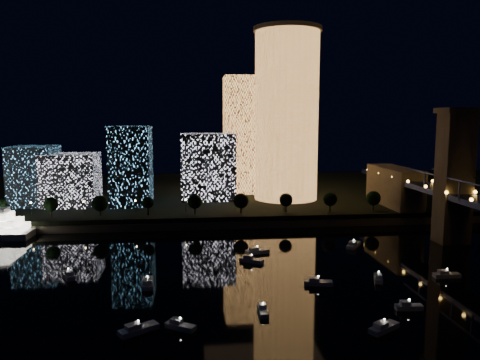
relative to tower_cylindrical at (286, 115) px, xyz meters
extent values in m
plane|color=black|center=(-17.02, -123.19, -47.97)|extent=(520.00, 520.00, 0.00)
cube|color=black|center=(-17.02, 36.81, -45.47)|extent=(420.00, 160.00, 5.00)
cube|color=#6B5E4C|center=(-17.02, -41.19, -46.47)|extent=(420.00, 6.00, 3.00)
cylinder|color=#FFA551|center=(0.00, 0.00, -1.13)|extent=(32.00, 32.00, 83.70)
cylinder|color=#6B5E4C|center=(0.00, 0.00, 41.72)|extent=(34.00, 34.00, 2.00)
cube|color=#FFA551|center=(-19.83, 24.07, -10.99)|extent=(20.10, 20.10, 63.96)
cube|color=white|center=(-39.85, 4.67, -26.22)|extent=(27.22, 23.03, 33.50)
cube|color=#5DBDFF|center=(-77.01, -7.23, -24.21)|extent=(18.77, 24.40, 37.54)
cube|color=white|center=(-105.27, -7.05, -30.69)|extent=(24.58, 22.34, 24.58)
cube|color=#5DBDFF|center=(-122.97, -3.78, -28.96)|extent=(20.02, 22.02, 28.03)
cube|color=#6B5E4C|center=(47.98, -73.19, -23.97)|extent=(11.00, 9.00, 48.00)
cube|color=#6B5E4C|center=(47.98, -73.19, 1.03)|extent=(13.00, 11.00, 2.00)
cube|color=#6B5E4C|center=(47.98, -23.19, -36.47)|extent=(12.00, 40.00, 23.00)
cube|color=#161D48|center=(42.98, -87.19, -26.47)|extent=(0.50, 0.50, 7.00)
cube|color=#161D48|center=(42.98, -63.19, -26.47)|extent=(0.50, 0.50, 7.00)
sphere|color=#FDA737|center=(42.48, -78.19, -28.17)|extent=(1.20, 1.20, 1.20)
sphere|color=#FDA737|center=(42.48, -33.19, -28.17)|extent=(1.20, 1.20, 1.20)
cube|color=silver|center=(-60.44, -136.48, -47.37)|extent=(8.88, 7.10, 1.20)
cube|color=silver|center=(-61.55, -137.19, -46.27)|extent=(3.81, 3.57, 1.00)
sphere|color=white|center=(-60.44, -136.48, -45.37)|extent=(0.36, 0.36, 0.36)
cube|color=silver|center=(9.72, -75.30, -47.37)|extent=(7.57, 8.95, 1.20)
cube|color=silver|center=(8.93, -76.39, -46.27)|extent=(3.73, 3.91, 1.00)
sphere|color=white|center=(9.72, -75.30, -45.37)|extent=(0.36, 0.36, 0.36)
cube|color=silver|center=(-26.19, -79.91, -47.37)|extent=(8.56, 4.45, 1.20)
cube|color=silver|center=(-27.39, -80.20, -46.27)|extent=(3.28, 2.73, 1.00)
sphere|color=white|center=(-26.19, -79.91, -45.37)|extent=(0.36, 0.36, 0.36)
cube|color=silver|center=(3.69, -131.14, -47.37)|extent=(6.68, 2.61, 1.20)
cube|color=silver|center=(2.71, -131.06, -46.27)|extent=(2.42, 1.88, 1.00)
sphere|color=white|center=(3.69, -131.14, -45.37)|extent=(0.36, 0.36, 0.36)
cube|color=silver|center=(25.47, -110.08, -47.37)|extent=(7.78, 2.69, 1.20)
cube|color=silver|center=(24.32, -110.04, -46.27)|extent=(2.76, 2.08, 1.00)
sphere|color=white|center=(25.47, -110.08, -45.37)|extent=(0.36, 0.36, 0.36)
cube|color=silver|center=(4.50, -110.55, -47.37)|extent=(4.31, 7.17, 1.20)
cube|color=silver|center=(4.16, -111.51, -46.27)|extent=(2.46, 2.84, 1.00)
sphere|color=white|center=(4.50, -110.55, -45.37)|extent=(0.36, 0.36, 0.36)
cube|color=silver|center=(-84.66, -98.34, -47.37)|extent=(5.58, 8.13, 1.20)
cube|color=silver|center=(-84.16, -99.40, -46.27)|extent=(3.00, 3.34, 1.00)
sphere|color=white|center=(-84.66, -98.34, -45.37)|extent=(0.36, 0.36, 0.36)
cube|color=silver|center=(-29.47, -89.69, -47.37)|extent=(7.83, 6.26, 1.20)
cube|color=silver|center=(-30.44, -89.07, -46.27)|extent=(3.36, 3.15, 1.00)
sphere|color=white|center=(-29.47, -89.69, -45.37)|extent=(0.36, 0.36, 0.36)
cube|color=silver|center=(-61.07, -107.42, -47.37)|extent=(3.57, 9.31, 1.20)
cube|color=silver|center=(-60.97, -108.79, -46.27)|extent=(2.60, 3.36, 1.00)
sphere|color=white|center=(-61.07, -107.42, -45.37)|extent=(0.36, 0.36, 0.36)
cube|color=silver|center=(-7.02, -141.43, -47.37)|extent=(8.20, 6.40, 1.20)
cube|color=silver|center=(-8.04, -142.06, -46.27)|extent=(3.49, 3.25, 1.00)
sphere|color=white|center=(-7.02, -141.43, -45.37)|extent=(0.36, 0.36, 0.36)
cube|color=silver|center=(-51.41, -135.92, -47.37)|extent=(7.15, 5.66, 1.20)
cube|color=silver|center=(-52.30, -135.36, -46.27)|extent=(3.06, 2.86, 1.00)
sphere|color=white|center=(-51.41, -135.92, -45.37)|extent=(0.36, 0.36, 0.36)
cube|color=silver|center=(-13.70, -112.39, -47.37)|extent=(8.18, 3.81, 1.20)
cube|color=silver|center=(-14.86, -112.19, -46.27)|extent=(3.06, 2.48, 1.00)
sphere|color=white|center=(-13.70, -112.39, -45.37)|extent=(0.36, 0.36, 0.36)
cube|color=silver|center=(-32.02, -129.82, -47.37)|extent=(2.18, 6.39, 1.20)
cube|color=silver|center=(-32.00, -128.87, -46.27)|extent=(1.70, 2.26, 1.00)
sphere|color=white|center=(-32.02, -129.82, -45.37)|extent=(0.36, 0.36, 0.36)
cylinder|color=black|center=(-127.02, -35.19, -40.97)|extent=(0.70, 0.70, 4.00)
sphere|color=black|center=(-127.02, -35.19, -37.47)|extent=(5.02, 5.02, 5.02)
cylinder|color=black|center=(-107.02, -35.19, -40.97)|extent=(0.70, 0.70, 4.00)
sphere|color=black|center=(-107.02, -35.19, -37.47)|extent=(6.00, 6.00, 6.00)
cylinder|color=black|center=(-87.02, -35.19, -40.97)|extent=(0.70, 0.70, 4.00)
sphere|color=black|center=(-87.02, -35.19, -37.47)|extent=(6.81, 6.81, 6.81)
cylinder|color=black|center=(-67.02, -35.19, -40.97)|extent=(0.70, 0.70, 4.00)
sphere|color=black|center=(-67.02, -35.19, -37.47)|extent=(5.10, 5.10, 5.10)
cylinder|color=black|center=(-47.02, -35.19, -40.97)|extent=(0.70, 0.70, 4.00)
sphere|color=black|center=(-47.02, -35.19, -37.47)|extent=(6.23, 6.23, 6.23)
cylinder|color=black|center=(-27.02, -35.19, -40.97)|extent=(0.70, 0.70, 4.00)
sphere|color=black|center=(-27.02, -35.19, -37.47)|extent=(6.68, 6.68, 6.68)
cylinder|color=black|center=(-7.02, -35.19, -40.97)|extent=(0.70, 0.70, 4.00)
sphere|color=black|center=(-7.02, -35.19, -37.47)|extent=(5.92, 5.92, 5.92)
cylinder|color=black|center=(12.98, -35.19, -40.97)|extent=(0.70, 0.70, 4.00)
sphere|color=black|center=(12.98, -35.19, -37.47)|extent=(6.24, 6.24, 6.24)
cylinder|color=black|center=(32.98, -35.19, -40.97)|extent=(0.70, 0.70, 4.00)
sphere|color=black|center=(32.98, -35.19, -37.47)|extent=(6.55, 6.55, 6.55)
cylinder|color=black|center=(-117.02, -29.19, -40.47)|extent=(0.24, 0.24, 5.00)
sphere|color=#FFCC7F|center=(-117.02, -29.19, -37.67)|extent=(0.70, 0.70, 0.70)
cylinder|color=black|center=(-95.02, -29.19, -40.47)|extent=(0.24, 0.24, 5.00)
sphere|color=#FFCC7F|center=(-95.02, -29.19, -37.67)|extent=(0.70, 0.70, 0.70)
cylinder|color=black|center=(-73.02, -29.19, -40.47)|extent=(0.24, 0.24, 5.00)
sphere|color=#FFCC7F|center=(-73.02, -29.19, -37.67)|extent=(0.70, 0.70, 0.70)
cylinder|color=black|center=(-51.02, -29.19, -40.47)|extent=(0.24, 0.24, 5.00)
sphere|color=#FFCC7F|center=(-51.02, -29.19, -37.67)|extent=(0.70, 0.70, 0.70)
cylinder|color=black|center=(-29.02, -29.19, -40.47)|extent=(0.24, 0.24, 5.00)
sphere|color=#FFCC7F|center=(-29.02, -29.19, -37.67)|extent=(0.70, 0.70, 0.70)
cylinder|color=black|center=(-7.02, -29.19, -40.47)|extent=(0.24, 0.24, 5.00)
sphere|color=#FFCC7F|center=(-7.02, -29.19, -37.67)|extent=(0.70, 0.70, 0.70)
cylinder|color=black|center=(14.98, -29.19, -40.47)|extent=(0.24, 0.24, 5.00)
sphere|color=#FFCC7F|center=(14.98, -29.19, -37.67)|extent=(0.70, 0.70, 0.70)
camera|label=1|loc=(-48.73, -234.73, -1.76)|focal=35.00mm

